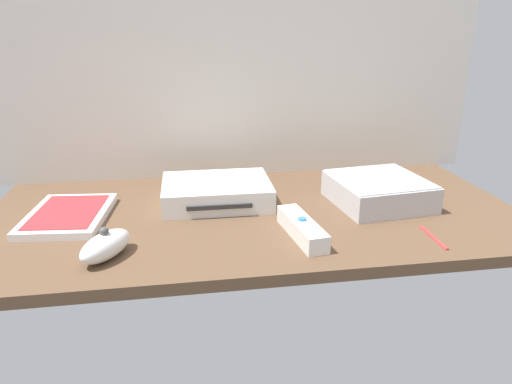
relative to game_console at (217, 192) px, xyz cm
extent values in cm
cube|color=brown|center=(6.90, -6.24, -3.20)|extent=(100.00, 48.00, 2.00)
cube|color=silver|center=(6.90, 18.36, 29.80)|extent=(110.00, 1.20, 64.00)
cube|color=white|center=(0.00, 0.03, 0.00)|extent=(21.19, 16.25, 4.40)
cube|color=#2D2D2D|center=(-0.10, -8.17, 0.00)|extent=(12.01, 0.74, 0.80)
cube|color=silver|center=(31.39, -5.66, 0.30)|extent=(18.81, 18.81, 5.00)
cube|color=silver|center=(31.39, -5.66, 2.95)|extent=(18.05, 18.05, 0.30)
cube|color=white|center=(-27.41, -4.21, -1.50)|extent=(15.39, 20.24, 1.40)
cube|color=#B72D33|center=(-27.41, -4.21, -0.72)|extent=(12.70, 17.35, 0.16)
cube|color=white|center=(12.70, -18.26, -0.70)|extent=(5.53, 15.15, 3.00)
cylinder|color=#387FDB|center=(12.70, -18.26, 1.00)|extent=(1.40, 1.40, 0.40)
ellipsoid|color=white|center=(-18.48, -20.94, -0.20)|extent=(9.15, 10.78, 4.00)
sphere|color=#4C4C4C|center=(-18.48, -20.94, 2.20)|extent=(1.40, 1.40, 1.40)
cylinder|color=red|center=(34.24, -22.37, -1.85)|extent=(0.96, 9.02, 0.70)
camera|label=1|loc=(-6.25, -88.19, 31.60)|focal=33.22mm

